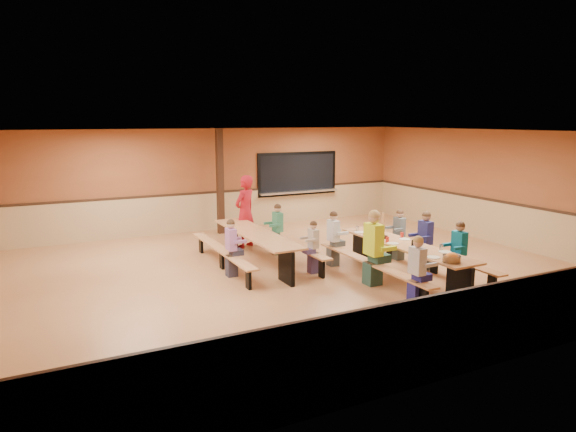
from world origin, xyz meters
name	(u,v)px	position (x,y,z in m)	size (l,w,h in m)	color
ground	(297,272)	(0.00, 0.00, 0.00)	(12.00, 12.00, 0.00)	#9C623B
room_envelope	(298,241)	(0.00, 0.00, 0.69)	(12.04, 10.04, 3.02)	brown
kitchen_pass_through	(298,176)	(2.60, 4.96, 1.49)	(2.78, 0.28, 1.38)	black
structural_post	(220,182)	(-0.20, 4.40, 1.50)	(0.18, 0.18, 3.00)	black
cafeteria_table_main	(405,254)	(1.77, -1.40, 0.53)	(1.91, 3.70, 0.74)	#C17F4D
cafeteria_table_second	(256,242)	(-0.56, 0.96, 0.53)	(1.91, 3.70, 0.74)	#C17F4D
seated_child_white_left	(417,271)	(0.94, -2.74, 0.62)	(0.38, 0.31, 1.24)	silver
seated_adult_yellow	(373,248)	(0.94, -1.44, 0.74)	(0.50, 0.41, 1.49)	#D3F21E
seated_child_grey_left	(333,239)	(0.94, 0.07, 0.61)	(0.38, 0.31, 1.23)	silver
seated_child_teal_right	(459,252)	(2.59, -2.07, 0.62)	(0.38, 0.31, 1.23)	#0C6683
seated_child_navy_right	(425,241)	(2.59, -1.07, 0.64)	(0.40, 0.33, 1.28)	navy
seated_child_char_right	(399,235)	(2.59, -0.18, 0.59)	(0.36, 0.29, 1.18)	#51595D
seated_child_purple_sec	(231,248)	(-1.39, 0.35, 0.60)	(0.37, 0.30, 1.20)	#9D629C
seated_child_green_sec	(278,230)	(0.26, 1.55, 0.61)	(0.38, 0.31, 1.22)	#357B58
seated_child_tan_sec	(313,248)	(0.26, -0.23, 0.56)	(0.33, 0.27, 1.12)	tan
standing_woman	(245,211)	(-0.18, 2.57, 0.93)	(0.68, 0.45, 1.87)	#AE131F
punch_pitcher	(374,230)	(1.70, -0.42, 0.85)	(0.16, 0.16, 0.22)	red
chip_bowl	(452,258)	(1.62, -2.87, 0.81)	(0.32, 0.32, 0.15)	orange
napkin_dispenser	(416,244)	(1.79, -1.70, 0.80)	(0.10, 0.14, 0.13)	black
condiment_mustard	(416,245)	(1.66, -1.87, 0.82)	(0.06, 0.06, 0.17)	yellow
condiment_ketchup	(416,245)	(1.65, -1.88, 0.82)	(0.06, 0.06, 0.17)	#B2140F
table_paddle	(383,232)	(1.65, -0.79, 0.88)	(0.16, 0.16, 0.56)	black
place_settings	(405,241)	(1.77, -1.40, 0.80)	(0.65, 3.30, 0.11)	beige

